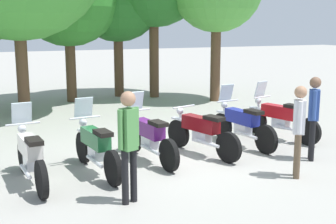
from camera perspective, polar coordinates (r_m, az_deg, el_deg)
ground_plane at (r=9.53m, az=1.19°, el=-5.85°), size 80.00×80.00×0.00m
motorcycle_0 at (r=8.29m, az=-17.06°, el=-5.24°), size 0.62×2.19×1.37m
motorcycle_1 at (r=8.58m, az=-9.16°, el=-4.32°), size 0.62×2.19×1.37m
motorcycle_2 at (r=9.24m, az=-2.45°, el=-3.08°), size 0.62×2.19×1.37m
motorcycle_3 at (r=9.70m, az=4.22°, el=-2.49°), size 0.83×2.13×0.99m
motorcycle_4 at (r=10.52m, az=9.35°, el=-1.46°), size 0.62×2.18×1.37m
motorcycle_5 at (r=11.34m, az=13.96°, el=-0.74°), size 0.83×2.13×1.37m
person_0 at (r=6.95m, az=-5.01°, el=-3.29°), size 0.40×0.30×1.78m
person_1 at (r=9.64m, az=17.98°, el=0.04°), size 0.32×0.37×1.73m
person_2 at (r=8.46m, az=16.26°, el=-1.53°), size 0.31×0.37×1.70m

